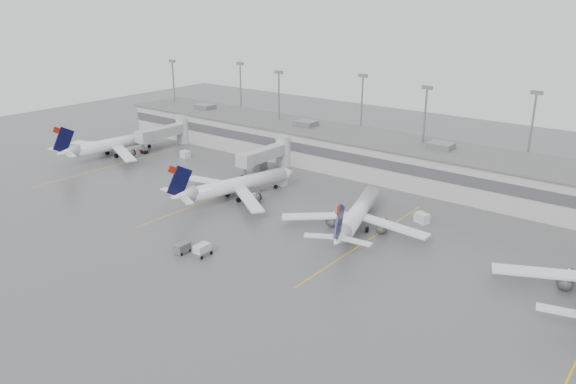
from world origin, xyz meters
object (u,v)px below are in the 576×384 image
Objects in this scene: jet_mid_left at (235,185)px; baggage_tug at (202,251)px; jet_mid_right at (357,214)px; jet_far_left at (113,144)px.

jet_mid_left is 26.04m from baggage_tug.
jet_mid_right is 9.29× the size of baggage_tug.
jet_mid_left is at bearing -0.83° from jet_far_left.
baggage_tug is at bearing -19.47° from jet_far_left.
jet_far_left is at bearing -171.00° from jet_mid_left.
jet_mid_right is (73.13, -2.90, -0.18)m from jet_far_left.
jet_mid_right reaches higher than baggage_tug.
jet_far_left is 1.10× the size of jet_mid_right.
jet_mid_right is at bearing 2.35° from jet_far_left.
jet_far_left reaches higher than jet_mid_left.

